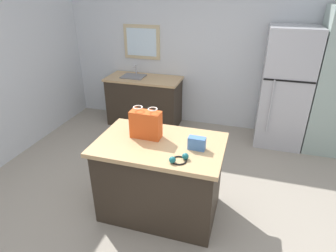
{
  "coord_description": "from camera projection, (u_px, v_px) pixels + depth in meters",
  "views": [
    {
      "loc": [
        0.76,
        -2.41,
        2.37
      ],
      "look_at": [
        -0.07,
        0.33,
        0.95
      ],
      "focal_mm": 30.55,
      "sensor_mm": 36.0,
      "label": 1
    }
  ],
  "objects": [
    {
      "name": "kitchen_island",
      "position": [
        160.0,
        178.0,
        3.16
      ],
      "size": [
        1.33,
        0.86,
        0.9
      ],
      "color": "#33281E",
      "rests_on": "ground"
    },
    {
      "name": "shopping_bag",
      "position": [
        146.0,
        124.0,
        3.0
      ],
      "size": [
        0.33,
        0.15,
        0.34
      ],
      "color": "#DB511E",
      "rests_on": "kitchen_island"
    },
    {
      "name": "back_wall",
      "position": [
        208.0,
        49.0,
        4.91
      ],
      "size": [
        5.21,
        0.13,
        2.75
      ],
      "color": "silver",
      "rests_on": "ground"
    },
    {
      "name": "ear_defenders",
      "position": [
        179.0,
        159.0,
        2.64
      ],
      "size": [
        0.21,
        0.21,
        0.06
      ],
      "color": "black",
      "rests_on": "kitchen_island"
    },
    {
      "name": "bottle",
      "position": [
        139.0,
        118.0,
        3.29
      ],
      "size": [
        0.06,
        0.06,
        0.2
      ],
      "color": "#C66633",
      "rests_on": "kitchen_island"
    },
    {
      "name": "tall_cabinet",
      "position": [
        333.0,
        84.0,
        4.19
      ],
      "size": [
        0.53,
        0.62,
        2.14
      ],
      "color": "#9EB2A8",
      "rests_on": "ground"
    },
    {
      "name": "ground",
      "position": [
        165.0,
        212.0,
        3.32
      ],
      "size": [
        6.26,
        6.26,
        0.0
      ],
      "primitive_type": "plane",
      "color": "#9E9384"
    },
    {
      "name": "sink_counter",
      "position": [
        144.0,
        100.0,
        5.28
      ],
      "size": [
        1.33,
        0.62,
        1.07
      ],
      "color": "#33281E",
      "rests_on": "ground"
    },
    {
      "name": "small_box",
      "position": [
        197.0,
        143.0,
        2.82
      ],
      "size": [
        0.17,
        0.09,
        0.13
      ],
      "primitive_type": "cube",
      "rotation": [
        0.0,
        0.0,
        -0.03
      ],
      "color": "#4775B7",
      "rests_on": "kitchen_island"
    },
    {
      "name": "refrigerator",
      "position": [
        285.0,
        89.0,
        4.42
      ],
      "size": [
        0.71,
        0.7,
        1.85
      ],
      "color": "#B7B7BC",
      "rests_on": "ground"
    }
  ]
}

